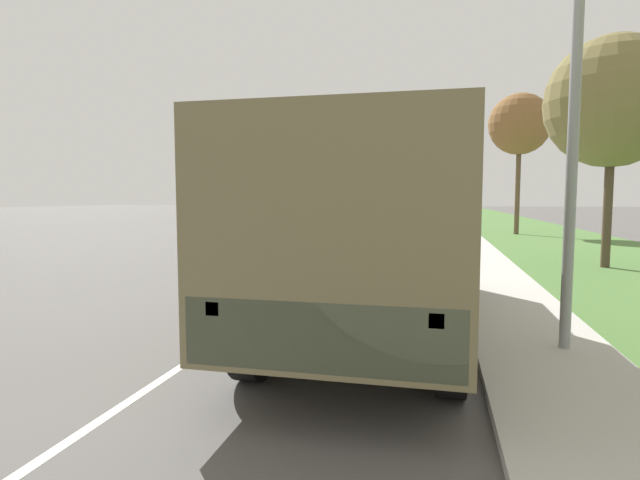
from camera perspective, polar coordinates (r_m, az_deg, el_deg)
The scene contains 13 objects.
ground_plane at distance 38.15m, azimuth 8.44°, elevation 1.65°, with size 180.00×180.00×0.00m, color #565451.
lane_centre_stripe at distance 38.15m, azimuth 8.44°, elevation 1.65°, with size 0.12×120.00×0.00m.
sidewalk_right at distance 38.05m, azimuth 15.21°, elevation 1.62°, with size 1.80×120.00×0.12m.
grass_strip_right at distance 38.48m, azimuth 21.77°, elevation 1.40°, with size 7.00×120.00×0.02m.
military_truck at distance 7.76m, azimuth 6.24°, elevation 1.39°, with size 2.51×7.99×2.91m.
car_nearest_ahead at distance 20.45m, azimuth -0.85°, elevation 0.86°, with size 1.86×4.47×1.49m.
car_second_ahead at distance 27.92m, azimuth 3.06°, elevation 2.02°, with size 1.75×3.94×1.62m.
car_third_ahead at distance 42.91m, azimuth 6.89°, elevation 2.90°, with size 1.75×4.05×1.47m.
car_fourth_ahead at distance 57.35m, azimuth 7.85°, elevation 3.41°, with size 1.72×4.38×1.55m.
lamp_post at distance 7.52m, azimuth 25.76°, elevation 21.65°, with size 1.69×0.24×7.08m.
tree_mid_right at distance 17.34m, azimuth 30.47°, elevation 13.42°, with size 3.81×3.81×6.78m.
tree_far_right at distance 30.92m, azimuth 21.87°, elevation 12.15°, with size 3.43×3.43×7.93m.
building_distant at distance 61.95m, azimuth -3.55°, elevation 6.20°, with size 14.65×9.78×7.03m.
Camera 1 is at (3.05, 2.03, 2.10)m, focal length 28.00 mm.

